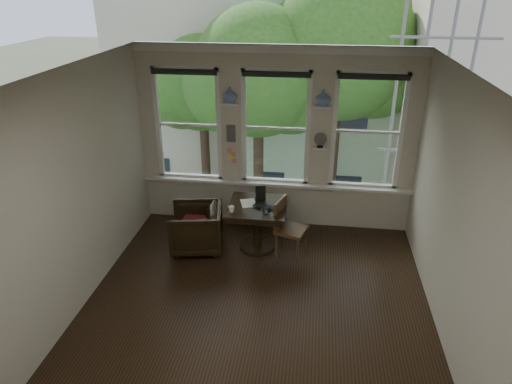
# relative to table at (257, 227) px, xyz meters

# --- Properties ---
(ground) EXTENTS (4.50, 4.50, 0.00)m
(ground) POSITION_rel_table_xyz_m (0.17, -1.32, -0.38)
(ground) COLOR black
(ground) RESTS_ON ground
(ceiling) EXTENTS (4.50, 4.50, 0.00)m
(ceiling) POSITION_rel_table_xyz_m (0.17, -1.32, 2.62)
(ceiling) COLOR silver
(ceiling) RESTS_ON ground
(wall_back) EXTENTS (4.50, 0.00, 4.50)m
(wall_back) POSITION_rel_table_xyz_m (0.17, 0.93, 1.12)
(wall_back) COLOR beige
(wall_back) RESTS_ON ground
(wall_front) EXTENTS (4.50, 0.00, 4.50)m
(wall_front) POSITION_rel_table_xyz_m (0.17, -3.57, 1.12)
(wall_front) COLOR beige
(wall_front) RESTS_ON ground
(wall_left) EXTENTS (0.00, 4.50, 4.50)m
(wall_left) POSITION_rel_table_xyz_m (-2.08, -1.32, 1.12)
(wall_left) COLOR beige
(wall_left) RESTS_ON ground
(wall_right) EXTENTS (0.00, 4.50, 4.50)m
(wall_right) POSITION_rel_table_xyz_m (2.42, -1.32, 1.12)
(wall_right) COLOR beige
(wall_right) RESTS_ON ground
(window_left) EXTENTS (1.10, 0.12, 1.90)m
(window_left) POSITION_rel_table_xyz_m (-1.28, 0.93, 1.32)
(window_left) COLOR white
(window_left) RESTS_ON ground
(window_center) EXTENTS (1.10, 0.12, 1.90)m
(window_center) POSITION_rel_table_xyz_m (0.17, 0.93, 1.32)
(window_center) COLOR white
(window_center) RESTS_ON ground
(window_right) EXTENTS (1.10, 0.12, 1.90)m
(window_right) POSITION_rel_table_xyz_m (1.62, 0.93, 1.32)
(window_right) COLOR white
(window_right) RESTS_ON ground
(shelf_left) EXTENTS (0.26, 0.16, 0.03)m
(shelf_left) POSITION_rel_table_xyz_m (-0.55, 0.83, 1.73)
(shelf_left) COLOR white
(shelf_left) RESTS_ON ground
(shelf_right) EXTENTS (0.26, 0.16, 0.03)m
(shelf_right) POSITION_rel_table_xyz_m (0.90, 0.83, 1.73)
(shelf_right) COLOR white
(shelf_right) RESTS_ON ground
(intercom) EXTENTS (0.14, 0.06, 0.28)m
(intercom) POSITION_rel_table_xyz_m (-0.55, 0.86, 1.23)
(intercom) COLOR #59544F
(intercom) RESTS_ON ground
(sticky_notes) EXTENTS (0.16, 0.01, 0.24)m
(sticky_notes) POSITION_rel_table_xyz_m (-0.55, 0.87, 0.88)
(sticky_notes) COLOR pink
(sticky_notes) RESTS_ON ground
(desk_fan) EXTENTS (0.20, 0.20, 0.24)m
(desk_fan) POSITION_rel_table_xyz_m (0.90, 0.81, 1.16)
(desk_fan) COLOR #59544F
(desk_fan) RESTS_ON ground
(vase_left) EXTENTS (0.24, 0.24, 0.25)m
(vase_left) POSITION_rel_table_xyz_m (-0.55, 0.83, 1.86)
(vase_left) COLOR silver
(vase_left) RESTS_ON shelf_left
(vase_right) EXTENTS (0.24, 0.24, 0.25)m
(vase_right) POSITION_rel_table_xyz_m (0.90, 0.83, 1.86)
(vase_right) COLOR silver
(vase_right) RESTS_ON shelf_right
(table) EXTENTS (0.90, 0.90, 0.75)m
(table) POSITION_rel_table_xyz_m (0.00, 0.00, 0.00)
(table) COLOR black
(table) RESTS_ON ground
(armchair_left) EXTENTS (0.92, 0.90, 0.73)m
(armchair_left) POSITION_rel_table_xyz_m (-0.95, -0.15, -0.01)
(armchair_left) COLOR black
(armchair_left) RESTS_ON ground
(cushion_red) EXTENTS (0.45, 0.45, 0.06)m
(cushion_red) POSITION_rel_table_xyz_m (-0.95, -0.15, 0.08)
(cushion_red) COLOR maroon
(cushion_red) RESTS_ON armchair_left
(side_chair_right) EXTENTS (0.53, 0.53, 0.92)m
(side_chair_right) POSITION_rel_table_xyz_m (0.54, -0.16, 0.09)
(side_chair_right) COLOR #412D17
(side_chair_right) RESTS_ON ground
(laptop) EXTENTS (0.38, 0.29, 0.03)m
(laptop) POSITION_rel_table_xyz_m (0.09, -0.11, 0.39)
(laptop) COLOR black
(laptop) RESTS_ON table
(mug) EXTENTS (0.11, 0.11, 0.09)m
(mug) POSITION_rel_table_xyz_m (-0.36, -0.27, 0.42)
(mug) COLOR white
(mug) RESTS_ON table
(drinking_glass) EXTENTS (0.15, 0.15, 0.10)m
(drinking_glass) POSITION_rel_table_xyz_m (0.16, -0.26, 0.42)
(drinking_glass) COLOR white
(drinking_glass) RESTS_ON table
(tablet) EXTENTS (0.17, 0.10, 0.22)m
(tablet) POSITION_rel_table_xyz_m (0.02, 0.22, 0.48)
(tablet) COLOR black
(tablet) RESTS_ON table
(papers) EXTENTS (0.30, 0.35, 0.00)m
(papers) POSITION_rel_table_xyz_m (-0.15, 0.05, 0.38)
(papers) COLOR silver
(papers) RESTS_ON table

